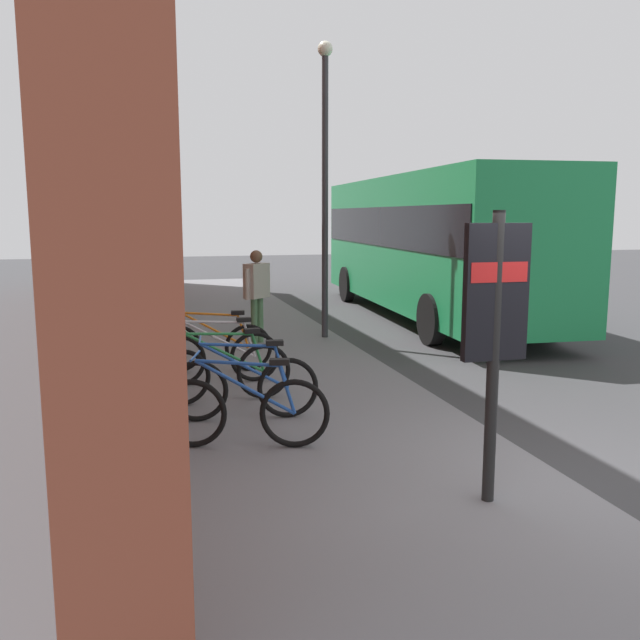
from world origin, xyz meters
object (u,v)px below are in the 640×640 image
at_px(bicycle_end_of_row, 244,411).
at_px(city_bus, 429,238).
at_px(street_lamp, 325,168).
at_px(transit_info_sign, 495,311).
at_px(bicycle_far_end, 244,387).
at_px(pedestrian_near_bus, 257,287).
at_px(bicycle_nearest_sign, 219,357).
at_px(bicycle_under_window, 214,346).
at_px(bicycle_beside_lamp, 224,372).

distance_m(bicycle_end_of_row, city_bus, 10.29).
relative_size(city_bus, street_lamp, 1.93).
distance_m(transit_info_sign, street_lamp, 7.85).
bearing_deg(bicycle_far_end, street_lamp, -25.14).
bearing_deg(transit_info_sign, bicycle_end_of_row, 44.84).
distance_m(bicycle_far_end, pedestrian_near_bus, 4.79).
bearing_deg(bicycle_nearest_sign, bicycle_under_window, -1.26).
xyz_separation_m(transit_info_sign, street_lamp, (7.65, -0.65, 1.64)).
height_order(bicycle_nearest_sign, bicycle_under_window, same).
bearing_deg(bicycle_end_of_row, street_lamp, -22.58).
bearing_deg(transit_info_sign, bicycle_beside_lamp, 26.68).
distance_m(bicycle_under_window, transit_info_sign, 5.68).
distance_m(bicycle_nearest_sign, bicycle_under_window, 0.77).
bearing_deg(bicycle_beside_lamp, bicycle_under_window, -1.66).
distance_m(bicycle_beside_lamp, city_bus, 8.91).
bearing_deg(pedestrian_near_bus, bicycle_under_window, 154.51).
bearing_deg(bicycle_under_window, city_bus, -48.95).
bearing_deg(pedestrian_near_bus, bicycle_nearest_sign, 160.42).
distance_m(pedestrian_near_bus, street_lamp, 2.60).
bearing_deg(city_bus, bicycle_under_window, 131.05).
xyz_separation_m(bicycle_nearest_sign, street_lamp, (3.15, -2.40, 2.85)).
bearing_deg(pedestrian_near_bus, street_lamp, -79.27).
height_order(bicycle_beside_lamp, city_bus, city_bus).
height_order(bicycle_end_of_row, bicycle_far_end, same).
bearing_deg(street_lamp, bicycle_beside_lamp, 149.36).
bearing_deg(bicycle_nearest_sign, bicycle_end_of_row, 179.24).
xyz_separation_m(bicycle_under_window, transit_info_sign, (-5.27, -1.73, 1.21)).
height_order(bicycle_far_end, street_lamp, street_lamp).
height_order(bicycle_end_of_row, transit_info_sign, transit_info_sign).
relative_size(bicycle_nearest_sign, street_lamp, 0.32).
bearing_deg(bicycle_far_end, transit_info_sign, -148.95).
distance_m(bicycle_beside_lamp, transit_info_sign, 4.15).
bearing_deg(pedestrian_near_bus, transit_info_sign, -174.43).
bearing_deg(bicycle_far_end, city_bus, -36.84).
distance_m(bicycle_beside_lamp, pedestrian_near_bus, 4.05).
bearing_deg(city_bus, bicycle_nearest_sign, 135.09).
relative_size(bicycle_end_of_row, city_bus, 0.16).
xyz_separation_m(bicycle_under_window, street_lamp, (2.38, -2.38, 2.85)).
height_order(bicycle_nearest_sign, street_lamp, street_lamp).
xyz_separation_m(bicycle_beside_lamp, bicycle_under_window, (1.73, -0.05, 0.00)).
relative_size(bicycle_beside_lamp, street_lamp, 0.32).
bearing_deg(bicycle_end_of_row, bicycle_nearest_sign, -0.76).
xyz_separation_m(bicycle_nearest_sign, bicycle_under_window, (0.77, -0.02, 0.00)).
xyz_separation_m(bicycle_far_end, bicycle_nearest_sign, (1.76, 0.10, 0.00)).
distance_m(bicycle_far_end, bicycle_under_window, 2.53).
bearing_deg(city_bus, bicycle_end_of_row, 145.76).
xyz_separation_m(bicycle_end_of_row, pedestrian_near_bus, (5.60, -1.06, 0.66)).
bearing_deg(city_bus, transit_info_sign, 158.86).
relative_size(transit_info_sign, city_bus, 0.23).
relative_size(bicycle_under_window, street_lamp, 0.32).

